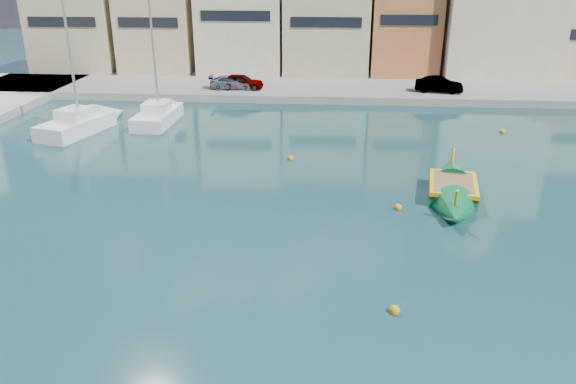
# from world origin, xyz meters

# --- Properties ---
(ground) EXTENTS (160.00, 160.00, 0.00)m
(ground) POSITION_xyz_m (0.00, 0.00, 0.00)
(ground) COLOR #123836
(ground) RESTS_ON ground
(north_quay) EXTENTS (80.00, 8.00, 0.60)m
(north_quay) POSITION_xyz_m (0.00, 32.00, 0.30)
(north_quay) COLOR gray
(north_quay) RESTS_ON ground
(north_townhouses) EXTENTS (83.20, 7.87, 10.19)m
(north_townhouses) POSITION_xyz_m (6.68, 39.36, 5.00)
(north_townhouses) COLOR tan
(north_townhouses) RESTS_ON ground
(parked_cars) EXTENTS (20.92, 1.97, 1.28)m
(parked_cars) POSITION_xyz_m (-7.72, 30.50, 1.21)
(parked_cars) COLOR #4C1919
(parked_cars) RESTS_ON north_quay
(luzzu_green) EXTENTS (3.42, 8.48, 2.60)m
(luzzu_green) POSITION_xyz_m (0.82, 9.52, 0.28)
(luzzu_green) COLOR #0A7039
(luzzu_green) RESTS_ON ground
(yacht_north) EXTENTS (2.37, 7.74, 10.26)m
(yacht_north) POSITION_xyz_m (-17.08, 23.01, 0.40)
(yacht_north) COLOR white
(yacht_north) RESTS_ON ground
(yacht_midnorth) EXTENTS (4.32, 8.19, 11.14)m
(yacht_midnorth) POSITION_xyz_m (-21.29, 20.22, 0.44)
(yacht_midnorth) COLOR white
(yacht_midnorth) RESTS_ON ground
(mooring_buoys) EXTENTS (21.03, 24.73, 0.36)m
(mooring_buoys) POSITION_xyz_m (2.38, 5.26, 0.08)
(mooring_buoys) COLOR orange
(mooring_buoys) RESTS_ON ground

